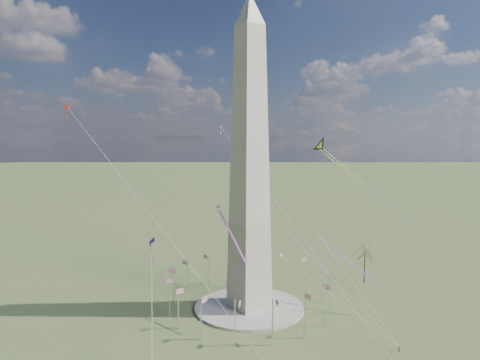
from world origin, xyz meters
TOP-DOWN VIEW (x-y plane):
  - ground at (0.00, 0.00)m, footprint 2000.00×2000.00m
  - plaza at (0.00, 0.00)m, footprint 36.00×36.00m
  - washington_monument at (0.00, 0.00)m, footprint 15.56×15.56m
  - flagpole_ring at (-0.00, -0.00)m, footprint 54.40×54.40m
  - tree_near at (50.94, -6.02)m, footprint 10.01×10.01m
  - person_centre at (14.95, -46.04)m, footprint 0.98×0.60m
  - kite_delta_black at (37.19, 4.14)m, footprint 7.81×20.56m
  - kite_diamond_purple at (-30.99, 6.59)m, footprint 2.05×2.98m
  - kite_streamer_left at (25.40, -14.68)m, footprint 8.29×21.27m
  - kite_streamer_mid at (-9.61, -1.59)m, footprint 4.73×20.82m
  - kite_streamer_right at (32.47, 7.30)m, footprint 18.44×16.01m
  - kite_small_red at (-46.40, 36.37)m, footprint 1.84×1.61m
  - kite_small_white at (15.59, 41.20)m, footprint 1.22×1.86m

SIDE VIEW (x-z plane):
  - ground at x=0.00m, z-range 0.00..0.00m
  - plaza at x=0.00m, z-range 0.00..0.80m
  - person_centre at x=14.95m, z-range 0.00..1.56m
  - flagpole_ring at x=0.00m, z-range 0.77..13.77m
  - tree_near at x=50.94m, z-range 3.74..21.26m
  - kite_streamer_right at x=32.47m, z-range 7.61..23.46m
  - kite_streamer_left at x=25.40m, z-range 11.55..26.67m
  - kite_diamond_purple at x=-30.99m, z-range 20.28..29.07m
  - kite_streamer_mid at x=-9.61m, z-range 21.94..36.31m
  - washington_monument at x=0.00m, z-range -2.05..97.95m
  - kite_delta_black at x=37.19m, z-range 43.96..60.80m
  - kite_small_white at x=15.59m, z-range 58.34..62.37m
  - kite_small_red at x=-46.40m, z-range 63.26..68.08m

